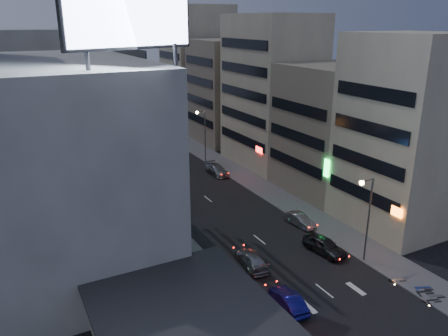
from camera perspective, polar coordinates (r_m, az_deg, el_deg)
ground at (r=35.75m, az=17.30°, el=-18.28°), size 180.00×180.00×0.00m
sidewalk_left at (r=55.27m, az=-11.44°, el=-4.00°), size 4.00×120.00×0.12m
sidewalk_right at (r=61.19m, az=3.03°, el=-1.38°), size 4.00×120.00×0.12m
white_building at (r=41.37m, az=-20.16°, el=0.62°), size 14.00×24.00×18.00m
shophouse_near at (r=48.44m, az=22.51°, el=4.10°), size 10.00×11.00×20.00m
shophouse_mid at (r=57.00m, az=13.85°, el=4.93°), size 11.00×12.00×16.00m
shophouse_far at (r=66.23m, az=6.25°, el=9.86°), size 10.00×14.00×22.00m
far_left_a at (r=65.54m, az=-22.20°, el=7.62°), size 11.00×10.00×20.00m
far_left_b at (r=78.69m, az=-23.42°, el=7.25°), size 12.00×10.00×15.00m
far_right_a at (r=79.52m, az=0.42°, el=9.97°), size 11.00×12.00×18.00m
far_right_b at (r=91.84m, az=-3.51°, el=12.99°), size 12.00×12.00×24.00m
billboard at (r=30.53m, az=-12.12°, el=19.53°), size 9.52×3.75×6.20m
street_lamp_right_near at (r=40.49m, az=18.10°, el=-5.04°), size 1.60×0.44×8.02m
street_lamp_left at (r=46.87m, az=-6.57°, el=-0.95°), size 1.60×0.44×8.02m
street_lamp_right_far at (r=67.21m, az=-2.80°, el=5.18°), size 1.60×0.44×8.02m
parked_car_right_near at (r=43.12m, az=12.98°, el=-9.82°), size 2.44×4.79×1.56m
parked_car_right_mid at (r=48.10m, az=9.87°, el=-6.68°), size 1.75×4.01×1.28m
parked_car_left at (r=51.56m, az=-7.22°, el=-4.56°), size 2.74×5.81×1.61m
parked_car_right_far at (r=62.76m, az=-0.95°, el=-0.21°), size 2.02×4.92×1.43m
road_car_blue at (r=35.26m, az=8.39°, el=-16.76°), size 1.87×4.24×1.35m
road_car_silver at (r=40.12m, az=3.63°, el=-11.82°), size 2.56×4.87×1.34m
scooter_black_a at (r=39.64m, az=26.30°, el=-14.42°), size 1.02×1.77×1.03m
scooter_silver_a at (r=40.29m, az=26.65°, el=-13.80°), size 1.15×1.99×1.15m
scooter_blue at (r=40.87m, az=25.44°, el=-13.08°), size 1.43×2.09×1.22m
scooter_black_b at (r=40.40m, az=25.47°, el=-13.49°), size 1.26×2.05×1.19m
scooter_silver_b at (r=41.17m, az=22.48°, el=-12.56°), size 1.01×1.77×1.03m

